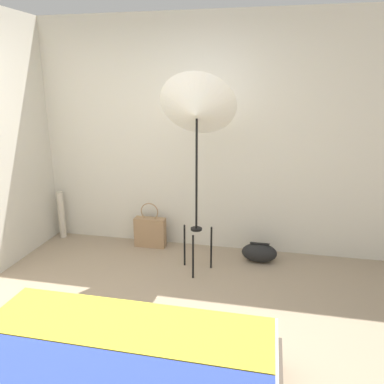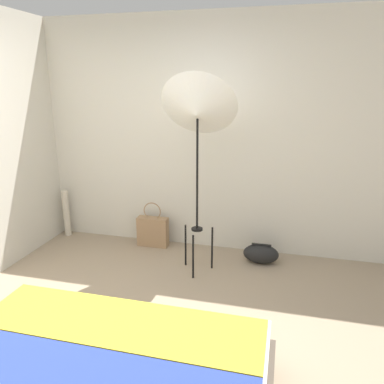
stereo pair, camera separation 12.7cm
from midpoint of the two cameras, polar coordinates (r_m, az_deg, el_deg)
ground_plane at (r=3.00m, az=-14.35°, el=-23.18°), size 14.00×14.00×0.00m
wall_back at (r=4.29m, az=-3.50°, el=8.50°), size 8.00×0.05×2.60m
photo_umbrella at (r=3.53m, az=-0.33°, el=12.14°), size 0.73×0.56×1.98m
tote_bag at (r=4.49m, az=-7.21°, el=-6.02°), size 0.37×0.12×0.54m
duffel_bag at (r=4.17m, az=9.34°, el=-9.12°), size 0.38×0.21×0.22m
paper_roll at (r=4.98m, az=-19.97°, el=-3.27°), size 0.08×0.08×0.59m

